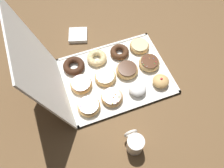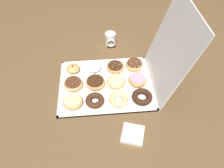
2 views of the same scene
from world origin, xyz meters
The scene contains 17 objects.
ground_plane centered at (0.00, 0.00, 0.00)m, with size 3.00×3.00×0.00m, color brown.
donut_box centered at (0.00, 0.00, 0.01)m, with size 0.44×0.57×0.01m.
box_lid_open centered at (0.00, 0.35, 0.25)m, with size 0.44×0.52×0.01m, color white.
jelly_filled_donut_0 centered at (-0.13, -0.20, 0.03)m, with size 0.09×0.09×0.05m.
sprinkle_donut_1 centered at (0.00, -0.20, 0.03)m, with size 0.12×0.12×0.04m.
glazed_ring_donut_2 centered at (0.13, -0.20, 0.03)m, with size 0.11×0.11×0.03m.
powdered_filled_donut_3 centered at (-0.13, -0.07, 0.03)m, with size 0.09×0.09×0.05m.
chocolate_frosted_donut_4 centered at (0.00, -0.06, 0.03)m, with size 0.12×0.12×0.04m.
chocolate_cake_ring_donut_5 centered at (0.13, -0.07, 0.03)m, with size 0.11×0.11×0.03m.
sprinkle_donut_6 centered at (-0.13, 0.07, 0.03)m, with size 0.11×0.11×0.04m.
glazed_ring_donut_7 centered at (0.00, 0.06, 0.03)m, with size 0.12×0.12×0.04m.
cruller_donut_8 centered at (0.14, 0.07, 0.03)m, with size 0.11×0.11×0.04m.
sprinkle_donut_9 centered at (-0.13, 0.20, 0.03)m, with size 0.12×0.12×0.04m.
pink_frosted_donut_10 centered at (0.00, 0.20, 0.03)m, with size 0.12×0.12×0.04m.
chocolate_cake_ring_donut_11 centered at (0.13, 0.20, 0.03)m, with size 0.12×0.12×0.04m.
coffee_mug centered at (-0.39, 0.06, 0.05)m, with size 0.10×0.08×0.10m.
napkin_stack centered at (0.35, 0.11, 0.01)m, with size 0.11×0.11×0.02m, color white.
Camera 2 is at (0.84, -0.03, 0.99)m, focal length 33.29 mm.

